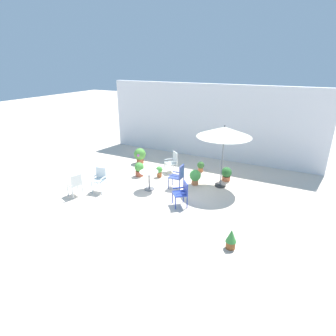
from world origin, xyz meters
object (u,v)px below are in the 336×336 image
object	(u,v)px
patio_umbrella_0	(224,132)
patio_chair_2	(178,175)
patio_chair_3	(173,161)
patio_chair_4	(75,183)
potted_plant_2	(139,169)
potted_plant_3	(140,155)
cafe_table_0	(149,177)
patio_chair_0	(182,192)
potted_plant_4	(231,239)
potted_plant_1	(201,166)
potted_plant_0	(226,174)
patio_chair_1	(100,178)
potted_plant_5	(195,176)
potted_plant_6	(159,171)

from	to	relation	value
patio_umbrella_0	patio_chair_2	xyz separation A→B (m)	(-1.42, -0.95, -1.65)
patio_chair_3	patio_chair_4	world-z (taller)	patio_chair_3
potted_plant_2	potted_plant_3	world-z (taller)	potted_plant_3
patio_chair_2	patio_chair_3	xyz separation A→B (m)	(-0.97, 1.46, -0.04)
patio_chair_2	cafe_table_0	bearing A→B (deg)	-147.89
cafe_table_0	patio_chair_0	xyz separation A→B (m)	(1.64, -0.57, -0.02)
cafe_table_0	potted_plant_4	world-z (taller)	cafe_table_0
potted_plant_1	potted_plant_3	bearing A→B (deg)	-174.36
patio_chair_3	potted_plant_0	bearing A→B (deg)	3.29
patio_chair_0	potted_plant_0	size ratio (longest dim) A/B	1.45
patio_chair_1	potted_plant_3	distance (m)	3.33
potted_plant_3	potted_plant_5	world-z (taller)	potted_plant_3
patio_chair_2	potted_plant_1	bearing A→B (deg)	85.74
potted_plant_0	potted_plant_2	bearing A→B (deg)	-160.63
potted_plant_4	potted_plant_5	size ratio (longest dim) A/B	0.92
potted_plant_5	potted_plant_6	size ratio (longest dim) A/B	1.29
patio_chair_1	potted_plant_6	xyz separation A→B (m)	(1.36, 2.22, -0.27)
potted_plant_0	potted_plant_6	size ratio (longest dim) A/B	1.21
potted_plant_2	patio_chair_3	bearing A→B (deg)	45.51
cafe_table_0	potted_plant_2	world-z (taller)	cafe_table_0
patio_umbrella_0	potted_plant_6	size ratio (longest dim) A/B	5.11
patio_chair_2	potted_plant_6	world-z (taller)	patio_chair_2
potted_plant_6	potted_plant_3	bearing A→B (deg)	146.95
patio_umbrella_0	potted_plant_1	world-z (taller)	patio_umbrella_0
patio_chair_2	potted_plant_0	distance (m)	2.18
patio_chair_0	potted_plant_6	world-z (taller)	patio_chair_0
patio_chair_4	potted_plant_3	distance (m)	4.05
potted_plant_1	patio_chair_2	bearing A→B (deg)	-94.26
potted_plant_2	patio_chair_4	bearing A→B (deg)	-111.52
patio_chair_2	potted_plant_4	distance (m)	3.93
potted_plant_5	patio_chair_3	bearing A→B (deg)	150.02
patio_chair_4	potted_plant_3	bearing A→B (deg)	87.13
cafe_table_0	potted_plant_2	distance (m)	1.46
patio_chair_4	potted_plant_2	distance (m)	2.87
patio_umbrella_0	potted_plant_1	bearing A→B (deg)	138.96
potted_plant_2	potted_plant_4	xyz separation A→B (m)	(4.86, -3.10, -0.02)
patio_chair_1	potted_plant_0	bearing A→B (deg)	38.15
patio_chair_2	potted_plant_2	xyz separation A→B (m)	(-2.04, 0.37, -0.23)
patio_chair_0	patio_chair_3	world-z (taller)	patio_chair_3
patio_chair_3	patio_chair_4	xyz separation A→B (m)	(-2.12, -3.76, -0.01)
patio_chair_1	potted_plant_0	distance (m)	5.12
potted_plant_4	potted_plant_5	world-z (taller)	potted_plant_5
potted_plant_3	patio_umbrella_0	bearing A→B (deg)	-10.52
potted_plant_1	potted_plant_3	size ratio (longest dim) A/B	0.63
patio_chair_0	patio_chair_1	distance (m)	3.27
potted_plant_1	potted_plant_5	world-z (taller)	potted_plant_5
patio_chair_1	potted_plant_4	distance (m)	5.51
potted_plant_2	patio_chair_0	bearing A→B (deg)	-29.45
potted_plant_3	patio_chair_1	bearing A→B (deg)	-84.39
patio_chair_2	potted_plant_4	size ratio (longest dim) A/B	1.72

